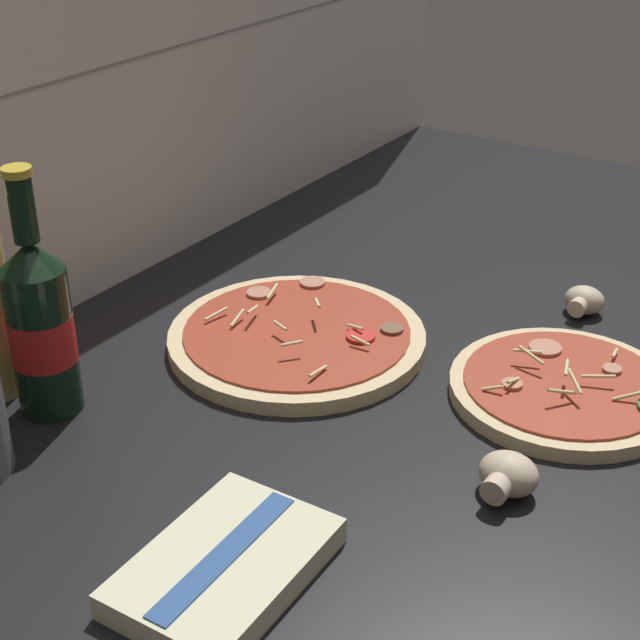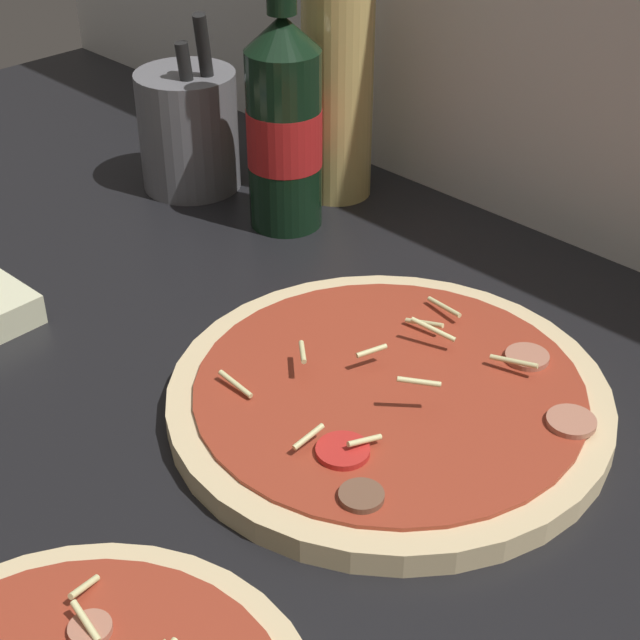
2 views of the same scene
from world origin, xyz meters
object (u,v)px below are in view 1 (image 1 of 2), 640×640
beer_bottle (40,325)px  dish_towel (229,569)px  mushroom_left (507,475)px  mushroom_right (584,301)px  pizza_far (297,337)px  pizza_near (564,388)px

beer_bottle → dish_towel: 33.36cm
mushroom_left → dish_towel: bearing=148.8°
beer_bottle → mushroom_right: beer_bottle is taller
pizza_far → mushroom_right: size_ratio=5.84×
mushroom_right → dish_towel: 60.07cm
pizza_near → dish_towel: 42.57cm
pizza_near → mushroom_right: 19.50cm
mushroom_left → dish_towel: 26.49cm
pizza_near → mushroom_left: pizza_near is taller
mushroom_left → pizza_far: bearing=69.9°
pizza_near → mushroom_right: bearing=15.0°
pizza_near → mushroom_left: size_ratio=4.11×
pizza_far → dish_towel: bearing=-153.1°
beer_bottle → mushroom_left: bearing=-73.6°
beer_bottle → dish_towel: size_ratio=1.41×
pizza_near → beer_bottle: (-31.28, 42.85, 8.70)cm
mushroom_right → beer_bottle: bearing=143.0°
pizza_near → pizza_far: size_ratio=0.81×
pizza_near → dish_towel: size_ratio=1.30×
pizza_far → dish_towel: (-34.02, -17.29, 0.23)cm
mushroom_left → mushroom_right: 37.61cm
beer_bottle → mushroom_left: 47.06cm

